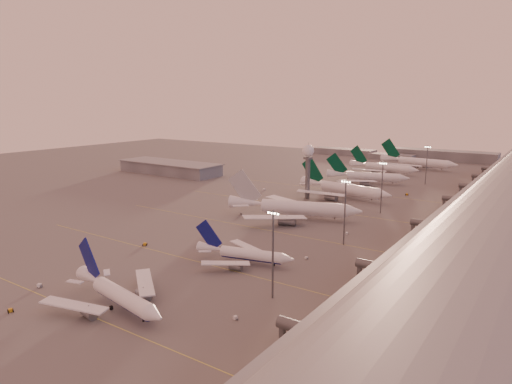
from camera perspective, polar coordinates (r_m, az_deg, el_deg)
The scene contains 26 objects.
ground at distance 165.25m, azimuth -15.37°, elevation -7.91°, with size 700.00×700.00×0.00m, color #555252.
taxiway_markings at distance 187.82m, azimuth 3.97°, elevation -5.15°, with size 180.00×185.25×0.02m.
hangar at distance 342.99m, azimuth -10.72°, elevation 3.03°, with size 82.00×27.00×8.50m.
radar_tower at distance 250.24m, azimuth 6.52°, elevation 3.91°, with size 6.40×6.40×31.10m.
mast_a at distance 124.17m, azimuth 2.12°, elevation -7.32°, with size 3.60×0.56×25.00m.
mast_b at distance 172.58m, azimuth 11.05°, elevation -2.12°, with size 3.60×0.56×25.00m.
mast_c at distance 224.71m, azimuth 15.46°, elevation 0.83°, with size 3.60×0.56×25.00m.
mast_d at distance 310.82m, azimuth 20.55°, elevation 3.39°, with size 3.60×0.56×25.00m.
distant_horizon at distance 443.59m, azimuth 18.71°, elevation 4.46°, with size 165.00×37.50×9.00m.
narrowbody_near at distance 127.36m, azimuth -16.91°, elevation -12.42°, with size 40.28×31.89×15.84m.
narrowbody_mid at distance 153.19m, azimuth -1.45°, elevation -7.94°, with size 34.78×27.45×13.78m.
widebody_white at distance 209.42m, azimuth 4.80°, elevation -2.33°, with size 60.41×47.66×21.99m.
greentail_a at distance 257.78m, azimuth 10.96°, elevation 0.12°, with size 58.01×46.48×21.21m.
greentail_b at distance 304.56m, azimuth 13.77°, elevation 1.67°, with size 52.10×41.52×19.37m.
greentail_c at distance 348.73m, azimuth 15.64°, elevation 2.80°, with size 53.97×43.41×19.61m.
greentail_d at distance 380.78m, azimuth 19.60°, elevation 3.34°, with size 62.33×50.05×22.69m.
gsv_truck_a at distance 148.90m, azimuth -25.33°, elevation -10.34°, with size 6.12×4.01×2.33m.
gsv_tug_near at distance 136.71m, azimuth -28.34°, elevation -12.91°, with size 2.88×3.56×0.88m.
gsv_catering_a at distance 116.95m, azimuth -2.53°, elevation -14.87°, with size 4.86×2.98×3.71m.
gsv_tug_mid at distance 176.66m, azimuth -13.72°, elevation -6.37°, with size 3.83×4.17×1.02m.
gsv_truck_b at distance 158.18m, azimuth 6.43°, elevation -8.07°, with size 4.71×1.93×1.87m.
gsv_truck_c at distance 216.25m, azimuth -1.80°, elevation -2.61°, with size 5.12×4.23×2.00m.
gsv_catering_b at distance 188.73m, azimuth 11.37°, elevation -4.72°, with size 4.65×3.23×3.50m.
gsv_tug_far at distance 231.38m, azimuth 4.47°, elevation -1.82°, with size 2.67×3.85×1.02m.
gsv_truck_d at distance 273.90m, azimuth 1.08°, elevation 0.46°, with size 2.48×6.20×2.48m.
gsv_tug_hangar at distance 273.63m, azimuth 18.34°, elevation -0.29°, with size 4.23×3.20×1.07m.
Camera 1 is at (120.37, -99.61, 53.84)m, focal length 32.00 mm.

